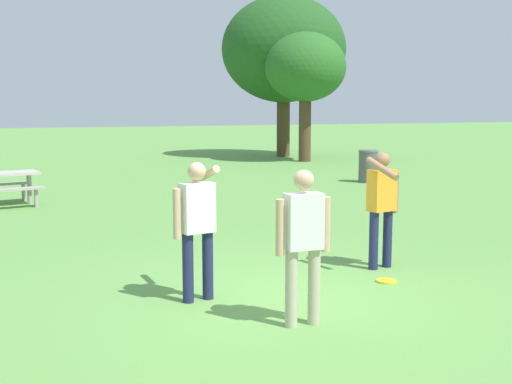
{
  "coord_description": "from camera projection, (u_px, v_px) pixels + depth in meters",
  "views": [
    {
      "loc": [
        -2.99,
        -6.86,
        2.3
      ],
      "look_at": [
        0.44,
        2.1,
        1.0
      ],
      "focal_mm": 45.59,
      "sensor_mm": 36.0,
      "label": 1
    }
  ],
  "objects": [
    {
      "name": "ground_plane",
      "position": [
        285.0,
        299.0,
        7.72
      ],
      "size": [
        120.0,
        120.0,
        0.0
      ],
      "primitive_type": "plane",
      "color": "#609947"
    },
    {
      "name": "person_thrower",
      "position": [
        197.0,
        220.0,
        7.55
      ],
      "size": [
        0.6,
        0.75,
        1.64
      ],
      "color": "#1E234C",
      "rests_on": "ground"
    },
    {
      "name": "person_catcher",
      "position": [
        382.0,
        201.0,
        9.05
      ],
      "size": [
        0.6,
        0.75,
        1.64
      ],
      "color": "#1E234C",
      "rests_on": "ground"
    },
    {
      "name": "person_bystander",
      "position": [
        303.0,
        237.0,
        6.68
      ],
      "size": [
        0.61,
        0.22,
        1.64
      ],
      "color": "#B7AD93",
      "rests_on": "ground"
    },
    {
      "name": "frisbee",
      "position": [
        386.0,
        281.0,
        8.47
      ],
      "size": [
        0.27,
        0.27,
        0.03
      ],
      "primitive_type": "cylinder",
      "color": "yellow",
      "rests_on": "ground"
    },
    {
      "name": "trash_can_further_along",
      "position": [
        368.0,
        166.0,
        19.19
      ],
      "size": [
        0.59,
        0.59,
        0.96
      ],
      "color": "#515156",
      "rests_on": "ground"
    },
    {
      "name": "tree_broad_center",
      "position": [
        305.0,
        68.0,
        25.74
      ],
      "size": [
        3.22,
        3.22,
        5.13
      ],
      "color": "#4C3823",
      "rests_on": "ground"
    },
    {
      "name": "tree_far_right",
      "position": [
        284.0,
        50.0,
        28.12
      ],
      "size": [
        5.38,
        5.38,
        6.94
      ],
      "color": "#4C3823",
      "rests_on": "ground"
    }
  ]
}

